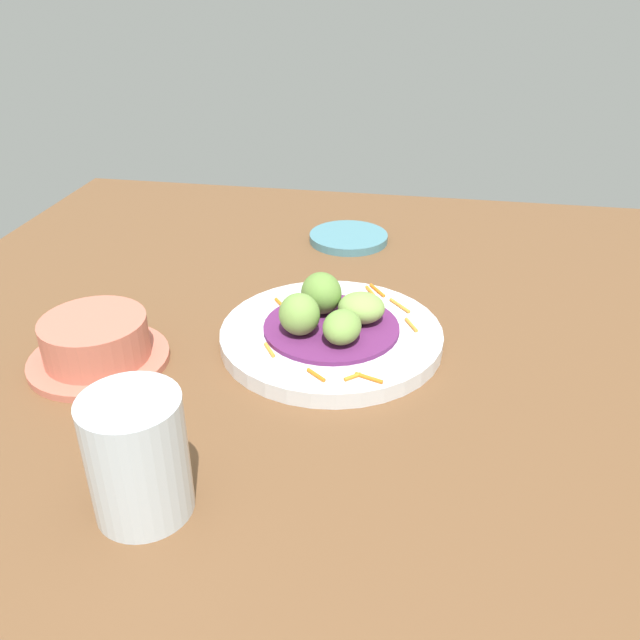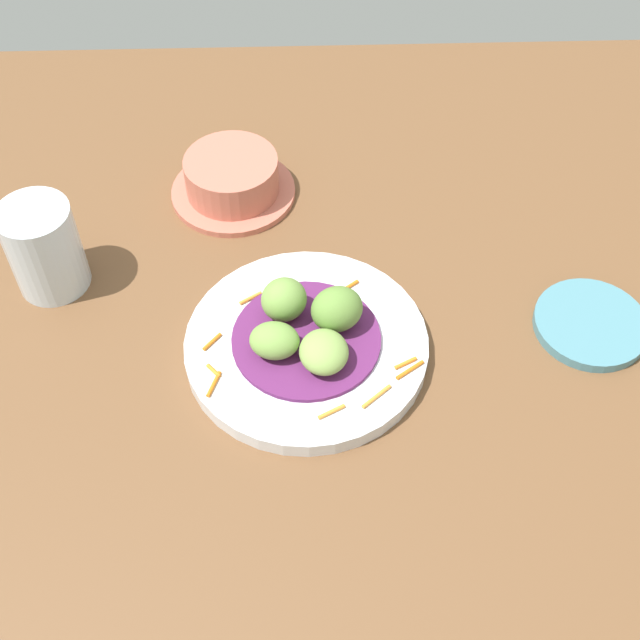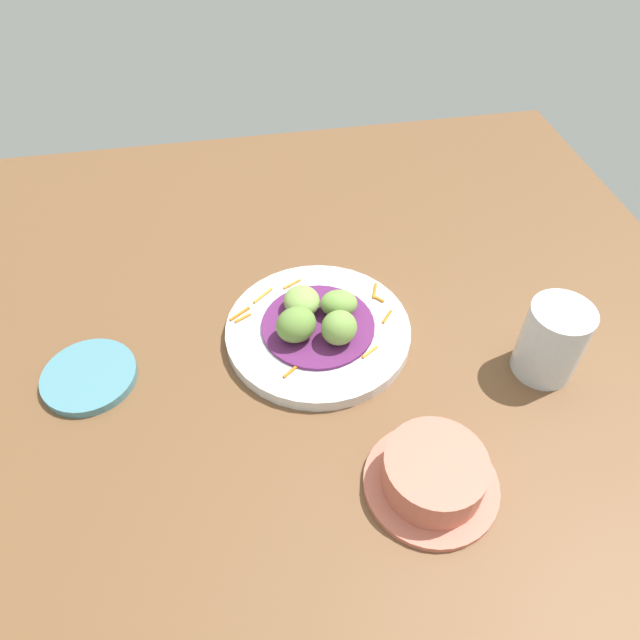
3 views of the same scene
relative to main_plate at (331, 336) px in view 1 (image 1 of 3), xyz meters
The scene contains 11 objects.
table_surface 2.88cm from the main_plate, ahead, with size 110.00×110.00×2.00cm, color brown.
main_plate is the anchor object (origin of this frame).
cabbage_bed 1.16cm from the main_plate, ahead, with size 15.19×15.19×0.51cm, color #60235B.
carrot_garnish 2.71cm from the main_plate, 107.54° to the left, with size 22.12×17.47×0.40cm.
guac_scoop_left 5.15cm from the main_plate, 152.06° to the right, with size 4.63×5.33×4.66cm, color olive.
guac_scoop_center 5.13cm from the main_plate, 62.06° to the right, with size 4.72×4.44×4.58cm, color #759E47.
guac_scoop_right 4.74cm from the main_plate, 27.94° to the left, with size 4.06×4.98×3.47cm, color #759E47.
guac_scoop_back 4.68cm from the main_plate, 117.94° to the left, with size 4.85×5.26×3.28cm, color #84A851.
side_plate_small 29.97cm from the main_plate, behind, with size 11.86×11.86×1.18cm, color teal.
terracotta_bowl 25.37cm from the main_plate, 70.90° to the right, with size 14.88×14.88×5.28cm.
water_glass 29.72cm from the main_plate, 20.99° to the right, with size 7.76×7.76×10.47cm, color silver.
Camera 1 is at (61.10, 9.90, 40.99)cm, focal length 37.20 mm.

